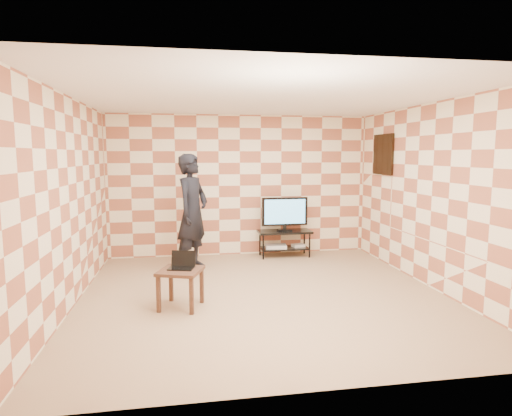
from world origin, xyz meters
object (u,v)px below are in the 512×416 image
object	(u,v)px
side_table	(181,276)
person	(192,212)
tv	(285,212)
tv_stand	(284,238)

from	to	relation	value
side_table	person	xyz separation A→B (m)	(0.19, 1.87, 0.57)
person	tv	bearing A→B (deg)	-38.85
tv_stand	tv	distance (m)	0.49
tv	side_table	world-z (taller)	tv
tv	person	xyz separation A→B (m)	(-1.75, -0.62, 0.13)
tv_stand	side_table	distance (m)	3.16
tv	side_table	bearing A→B (deg)	-127.98
tv_stand	tv	world-z (taller)	tv
person	tv_stand	bearing A→B (deg)	-38.76
side_table	tv_stand	bearing A→B (deg)	52.06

